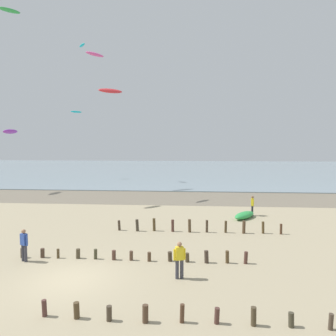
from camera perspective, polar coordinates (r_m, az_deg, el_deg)
The scene contains 16 objects.
ground_plane at distance 15.72m, azimuth -17.32°, elevation -18.79°, with size 160.00×160.00×0.00m, color tan.
wet_sand_strip at distance 36.17m, azimuth -4.36°, elevation -5.35°, with size 120.00×8.94×0.01m, color #7A6D59.
sea at distance 75.14m, azimuth 0.24°, elevation -0.21°, with size 160.00×70.00×0.10m, color #7F939E.
groyne_foreground at distance 12.04m, azimuth 14.67°, elevation -24.80°, with size 15.00×0.34×0.67m.
groyne_near at distance 17.23m, azimuth -5.70°, elevation -15.53°, with size 12.12×0.35×0.66m.
groyne_mid at distance 22.26m, azimuth 4.83°, elevation -10.49°, with size 11.40×0.36×0.91m.
person_nearest_camera at distance 27.91m, azimuth 15.08°, elevation -6.51°, with size 0.26×0.57×1.71m.
person_mid_beach at distance 14.86m, azimuth 2.10°, elevation -16.18°, with size 0.55×0.31×1.71m.
person_by_waterline at distance 18.42m, azimuth -24.70°, elevation -12.47°, with size 0.52×0.36×1.71m.
grounded_kite at distance 26.85m, azimuth 13.72°, elevation -8.34°, with size 2.68×0.96×0.54m, color green.
kite_aloft_0 at distance 55.22m, azimuth -15.35°, elevation 20.72°, with size 2.12×0.68×0.34m, color #19B2B7.
kite_aloft_1 at distance 36.88m, azimuth -13.15°, elevation 19.47°, with size 2.29×0.73×0.37m, color #E54C99.
kite_aloft_2 at distance 57.12m, azimuth -16.35°, elevation 9.77°, with size 1.99×0.64×0.32m, color #19B2B7.
kite_aloft_3 at distance 43.92m, azimuth -26.73°, elevation 5.94°, with size 2.62×0.84×0.42m, color purple.
kite_aloft_4 at distance 37.97m, azimuth -26.92°, elevation 24.19°, with size 2.07×0.66×0.33m, color green.
kite_aloft_5 at distance 43.29m, azimuth -10.43°, elevation 13.62°, with size 3.27×1.05×0.52m, color red.
Camera 1 is at (5.48, -13.39, 6.15)m, focal length 33.54 mm.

